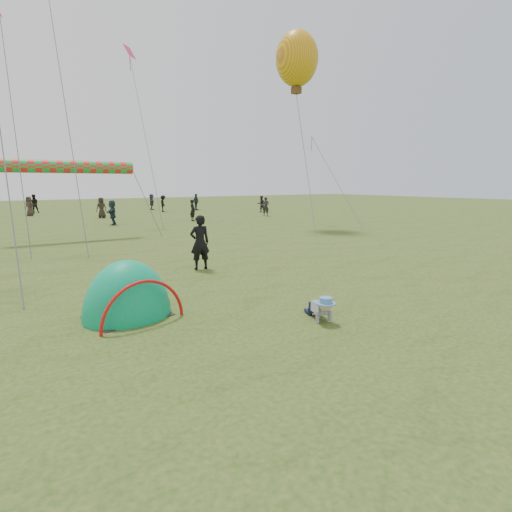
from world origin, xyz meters
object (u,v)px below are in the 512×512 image
balloon_kite (297,62)px  standing_adult (200,242)px  crawling_toddler (321,307)px  popup_tent (128,316)px

balloon_kite → standing_adult: bearing=-141.5°
standing_adult → balloon_kite: size_ratio=0.49×
crawling_toddler → standing_adult: bearing=107.5°
crawling_toddler → popup_tent: bearing=161.5°
crawling_toddler → balloon_kite: (11.14, 14.80, 9.96)m
popup_tent → standing_adult: 4.98m
standing_adult → balloon_kite: 16.94m
crawling_toddler → standing_adult: 6.04m
crawling_toddler → balloon_kite: 21.03m
popup_tent → crawling_toddler: bearing=-47.4°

